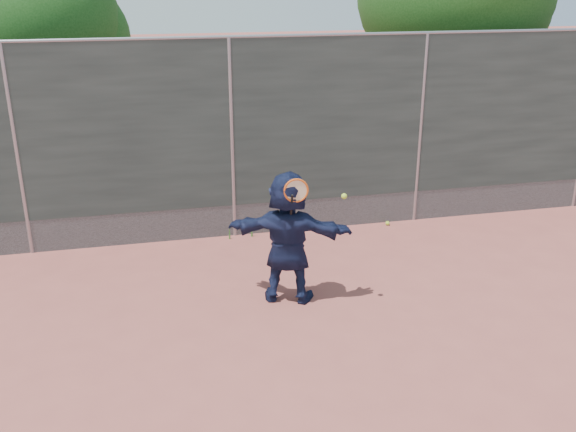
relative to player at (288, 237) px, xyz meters
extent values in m
plane|color=#9E4C42|center=(-0.34, -1.27, -0.83)|extent=(80.00, 80.00, 0.00)
imported|color=#161D3E|center=(0.00, 0.00, 0.00)|extent=(1.62, 1.01, 1.66)
sphere|color=#B5DB30|center=(2.14, 2.08, -0.80)|extent=(0.07, 0.07, 0.07)
cube|color=#38423D|center=(-0.34, 2.23, 0.92)|extent=(20.00, 0.04, 2.50)
cube|color=slate|center=(-0.34, 2.23, -0.58)|extent=(20.00, 0.03, 0.50)
cylinder|color=gray|center=(-0.34, 2.23, 2.17)|extent=(20.00, 0.05, 0.05)
cylinder|color=gray|center=(-3.34, 2.23, 0.67)|extent=(0.06, 0.06, 3.00)
cylinder|color=gray|center=(-0.34, 2.23, 0.67)|extent=(0.06, 0.06, 3.00)
cylinder|color=gray|center=(2.66, 2.23, 0.67)|extent=(0.06, 0.06, 3.00)
torus|color=#DC5314|center=(0.05, -0.20, 0.66)|extent=(0.29, 0.04, 0.29)
cylinder|color=beige|center=(0.05, -0.20, 0.66)|extent=(0.25, 0.02, 0.25)
cylinder|color=black|center=(0.00, -0.18, 0.46)|extent=(0.04, 0.13, 0.33)
sphere|color=#B5DB30|center=(0.60, -0.30, 0.58)|extent=(0.07, 0.07, 0.07)
cylinder|color=#382314|center=(4.16, 4.43, 0.47)|extent=(0.28, 0.28, 2.60)
sphere|color=#23561C|center=(4.88, 4.63, 2.40)|extent=(2.52, 2.52, 2.52)
cylinder|color=#382314|center=(-3.34, 5.23, 0.27)|extent=(0.28, 0.28, 2.20)
sphere|color=#23561C|center=(-3.34, 5.23, 2.19)|extent=(3.00, 3.00, 3.00)
sphere|color=#23561C|center=(-2.74, 5.43, 1.89)|extent=(2.10, 2.10, 2.10)
cone|color=#387226|center=(-0.09, 2.11, -0.70)|extent=(0.03, 0.03, 0.26)
cone|color=#387226|center=(0.21, 2.13, -0.68)|extent=(0.03, 0.03, 0.30)
cone|color=#387226|center=(-0.44, 2.09, -0.72)|extent=(0.03, 0.03, 0.22)
camera|label=1|loc=(-1.61, -7.00, 3.00)|focal=40.00mm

